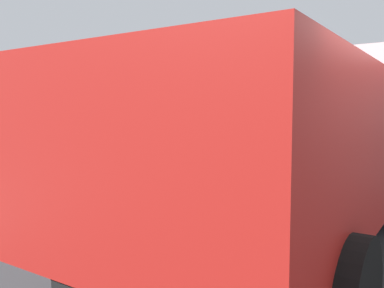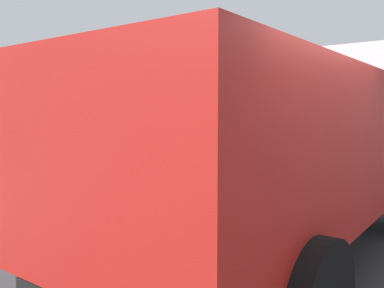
# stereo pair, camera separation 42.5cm
# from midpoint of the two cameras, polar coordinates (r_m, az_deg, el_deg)

# --- Properties ---
(stop_sign) EXTENTS (0.76, 0.08, 2.27)m
(stop_sign) POSITION_cam_midpoint_polar(r_m,az_deg,el_deg) (8.43, -12.90, 2.88)
(stop_sign) COLOR gray
(stop_sign) RESTS_ON sidewalk_curb
(dump_truck_red) EXTENTS (7.11, 3.06, 3.00)m
(dump_truck_red) POSITION_cam_midpoint_polar(r_m,az_deg,el_deg) (5.68, 15.69, 0.90)
(dump_truck_red) COLOR red
(dump_truck_red) RESTS_ON ground
(dump_truck_blue) EXTENTS (7.05, 2.92, 3.00)m
(dump_truck_blue) POSITION_cam_midpoint_polar(r_m,az_deg,el_deg) (16.43, 24.75, 2.94)
(dump_truck_blue) COLOR #1E3899
(dump_truck_blue) RESTS_ON ground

